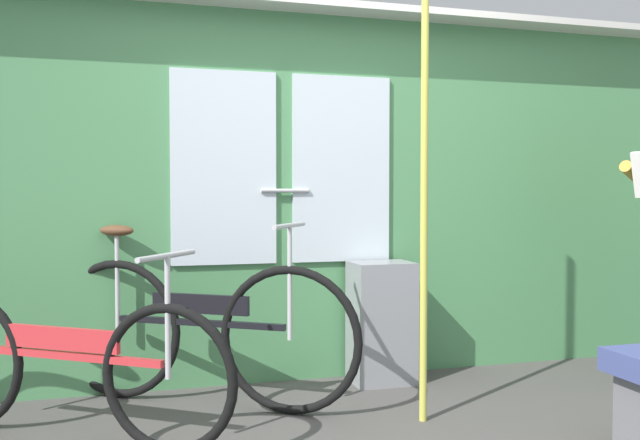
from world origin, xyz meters
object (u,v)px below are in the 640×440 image
Objects in this scene: bicycle_near_door at (60,363)px; bicycle_leaning_behind at (199,330)px; trash_bin_by_wall at (381,322)px; handrail_pole at (424,199)px.

bicycle_leaning_behind reaches higher than bicycle_near_door.
bicycle_near_door is 2.05× the size of trash_bin_by_wall.
bicycle_leaning_behind reaches higher than trash_bin_by_wall.
trash_bin_by_wall is (1.72, 0.49, 0.00)m from bicycle_near_door.
handrail_pole is at bearing 4.55° from bicycle_leaning_behind.
bicycle_near_door is 1.79m from trash_bin_by_wall.
handrail_pole is (1.02, -0.54, 0.68)m from bicycle_leaning_behind.
bicycle_leaning_behind is 0.69× the size of handrail_pole.
bicycle_near_door reaches higher than trash_bin_by_wall.
bicycle_leaning_behind is at bearing -171.86° from trash_bin_by_wall.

